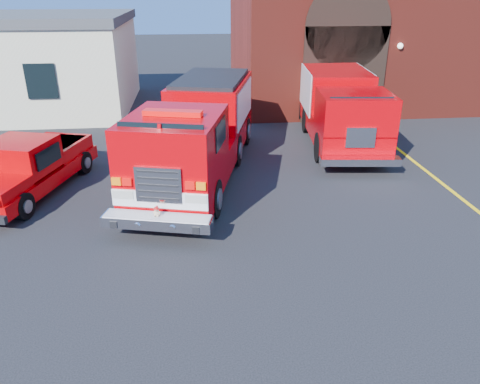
{
  "coord_description": "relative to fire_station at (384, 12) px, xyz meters",
  "views": [
    {
      "loc": [
        -0.97,
        -10.71,
        5.55
      ],
      "look_at": [
        0.0,
        -1.2,
        1.3
      ],
      "focal_mm": 35.0,
      "sensor_mm": 36.0,
      "label": 1
    }
  ],
  "objects": [
    {
      "name": "pickup_truck",
      "position": [
        -14.71,
        -11.63,
        -3.48
      ],
      "size": [
        3.08,
        5.28,
        1.63
      ],
      "color": "black",
      "rests_on": "ground"
    },
    {
      "name": "fire_station",
      "position": [
        0.0,
        0.0,
        0.0
      ],
      "size": [
        15.2,
        10.2,
        8.45
      ],
      "color": "maroon",
      "rests_on": "ground"
    },
    {
      "name": "side_building",
      "position": [
        -17.99,
        -0.99,
        -2.05
      ],
      "size": [
        10.2,
        8.2,
        4.35
      ],
      "color": "beige",
      "rests_on": "ground"
    },
    {
      "name": "secondary_truck",
      "position": [
        -4.42,
        -7.44,
        -2.87
      ],
      "size": [
        3.2,
        8.04,
        2.54
      ],
      "color": "black",
      "rests_on": "ground"
    },
    {
      "name": "parking_stripe_far",
      "position": [
        -2.49,
        -6.98,
        -4.25
      ],
      "size": [
        0.12,
        3.0,
        0.01
      ],
      "primitive_type": "cube",
      "color": "yellow",
      "rests_on": "ground"
    },
    {
      "name": "parking_stripe_mid",
      "position": [
        -2.49,
        -9.98,
        -4.25
      ],
      "size": [
        0.12,
        3.0,
        0.01
      ],
      "primitive_type": "cube",
      "color": "yellow",
      "rests_on": "ground"
    },
    {
      "name": "parking_stripe_near",
      "position": [
        -2.49,
        -12.98,
        -4.25
      ],
      "size": [
        0.12,
        3.0,
        0.01
      ],
      "primitive_type": "cube",
      "color": "yellow",
      "rests_on": "ground"
    },
    {
      "name": "fire_engine",
      "position": [
        -9.82,
        -10.65,
        -2.85
      ],
      "size": [
        4.49,
        9.14,
        2.72
      ],
      "color": "black",
      "rests_on": "ground"
    },
    {
      "name": "ground",
      "position": [
        -8.99,
        -13.98,
        -4.25
      ],
      "size": [
        100.0,
        100.0,
        0.0
      ],
      "primitive_type": "plane",
      "color": "black",
      "rests_on": "ground"
    }
  ]
}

